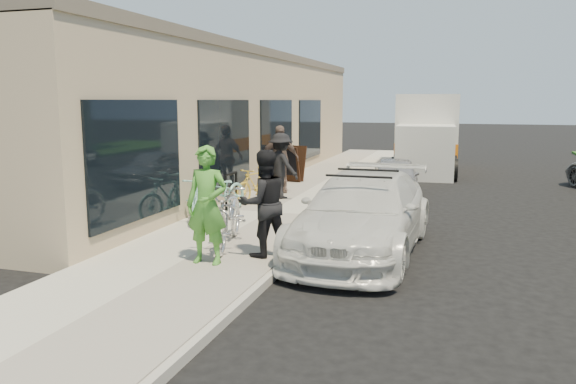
# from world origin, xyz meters

# --- Properties ---
(ground) EXTENTS (120.00, 120.00, 0.00)m
(ground) POSITION_xyz_m (0.00, 0.00, 0.00)
(ground) COLOR black
(ground) RESTS_ON ground
(sidewalk) EXTENTS (3.00, 34.00, 0.15)m
(sidewalk) POSITION_xyz_m (-2.00, 3.00, 0.07)
(sidewalk) COLOR #AEAB9C
(sidewalk) RESTS_ON ground
(curb) EXTENTS (0.12, 34.00, 0.13)m
(curb) POSITION_xyz_m (-0.45, 3.00, 0.07)
(curb) COLOR #A29E94
(curb) RESTS_ON ground
(storefront) EXTENTS (3.60, 20.00, 4.22)m
(storefront) POSITION_xyz_m (-5.24, 7.99, 2.12)
(storefront) COLOR tan
(storefront) RESTS_ON ground
(bike_rack) EXTENTS (0.09, 0.61, 0.86)m
(bike_rack) POSITION_xyz_m (-3.00, 3.18, 0.67)
(bike_rack) COLOR black
(bike_rack) RESTS_ON sidewalk
(sandwich_board) EXTENTS (0.81, 0.81, 1.11)m
(sandwich_board) POSITION_xyz_m (-2.93, 7.85, 0.72)
(sandwich_board) COLOR black
(sandwich_board) RESTS_ON sidewalk
(sedan_white) EXTENTS (2.15, 4.93, 1.45)m
(sedan_white) POSITION_xyz_m (0.58, 0.74, 0.71)
(sedan_white) COLOR silver
(sedan_white) RESTS_ON ground
(sedan_silver) EXTENTS (1.63, 3.36, 1.11)m
(sedan_silver) POSITION_xyz_m (0.40, 6.85, 0.55)
(sedan_silver) COLOR #A3A2A8
(sedan_silver) RESTS_ON ground
(moving_truck) EXTENTS (2.49, 6.02, 2.91)m
(moving_truck) POSITION_xyz_m (0.82, 13.30, 1.29)
(moving_truck) COLOR silver
(moving_truck) RESTS_ON ground
(tandem_bike) EXTENTS (1.24, 2.28, 1.14)m
(tandem_bike) POSITION_xyz_m (-1.66, -0.03, 0.72)
(tandem_bike) COLOR silver
(tandem_bike) RESTS_ON sidewalk
(woman_rider) EXTENTS (0.68, 0.45, 1.86)m
(woman_rider) POSITION_xyz_m (-1.55, -1.14, 1.08)
(woman_rider) COLOR #458E2F
(woman_rider) RESTS_ON sidewalk
(man_standing) EXTENTS (1.08, 1.06, 1.76)m
(man_standing) POSITION_xyz_m (-0.85, -0.49, 1.03)
(man_standing) COLOR black
(man_standing) RESTS_ON sidewalk
(cruiser_bike_a) EXTENTS (1.05, 1.70, 0.99)m
(cruiser_bike_a) POSITION_xyz_m (-3.15, 1.62, 0.65)
(cruiser_bike_a) COLOR #84C5B8
(cruiser_bike_a) RESTS_ON sidewalk
(cruiser_bike_b) EXTENTS (0.97, 1.96, 0.98)m
(cruiser_bike_b) POSITION_xyz_m (-2.94, 2.48, 0.64)
(cruiser_bike_b) COLOR #84C5B8
(cruiser_bike_b) RESTS_ON sidewalk
(cruiser_bike_c) EXTENTS (0.81, 1.54, 0.89)m
(cruiser_bike_c) POSITION_xyz_m (-2.76, 4.13, 0.60)
(cruiser_bike_c) COLOR gold
(cruiser_bike_c) RESTS_ON sidewalk
(bystander_a) EXTENTS (1.27, 1.06, 1.71)m
(bystander_a) POSITION_xyz_m (-2.32, 4.85, 1.00)
(bystander_a) COLOR black
(bystander_a) RESTS_ON sidewalk
(bystander_b) EXTENTS (1.17, 0.74, 1.86)m
(bystander_b) POSITION_xyz_m (-2.66, 5.77, 1.08)
(bystander_b) COLOR brown
(bystander_b) RESTS_ON sidewalk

